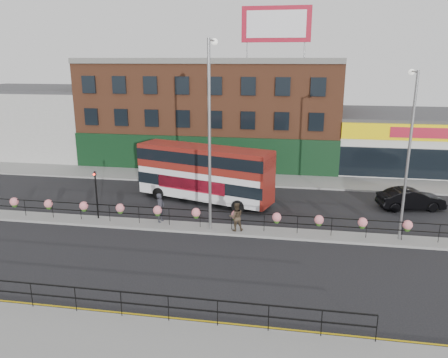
% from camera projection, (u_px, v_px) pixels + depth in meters
% --- Properties ---
extents(ground, '(120.00, 120.00, 0.00)m').
position_uv_depth(ground, '(216.00, 230.00, 27.22)').
color(ground, black).
rests_on(ground, ground).
extents(south_pavement, '(60.00, 4.00, 0.15)m').
position_uv_depth(south_pavement, '(154.00, 352.00, 15.80)').
color(south_pavement, gray).
rests_on(south_pavement, ground).
extents(north_pavement, '(60.00, 4.00, 0.15)m').
position_uv_depth(north_pavement, '(241.00, 179.00, 38.60)').
color(north_pavement, gray).
rests_on(north_pavement, ground).
extents(median, '(60.00, 1.60, 0.15)m').
position_uv_depth(median, '(216.00, 229.00, 27.20)').
color(median, gray).
rests_on(median, ground).
extents(yellow_line_inner, '(60.00, 0.10, 0.01)m').
position_uv_depth(yellow_line_inner, '(172.00, 318.00, 18.01)').
color(yellow_line_inner, gold).
rests_on(yellow_line_inner, ground).
extents(yellow_line_outer, '(60.00, 0.10, 0.01)m').
position_uv_depth(yellow_line_outer, '(171.00, 320.00, 17.83)').
color(yellow_line_outer, gold).
rests_on(yellow_line_outer, ground).
extents(brick_building, '(25.00, 12.21, 10.30)m').
position_uv_depth(brick_building, '(214.00, 110.00, 45.47)').
color(brick_building, brown).
rests_on(brick_building, ground).
extents(supermarket, '(15.00, 12.25, 5.30)m').
position_uv_depth(supermarket, '(414.00, 140.00, 42.80)').
color(supermarket, silver).
rests_on(supermarket, ground).
extents(warehouse_west, '(15.50, 12.00, 7.30)m').
position_uv_depth(warehouse_west, '(38.00, 120.00, 49.22)').
color(warehouse_west, '#ABAAA5').
rests_on(warehouse_west, ground).
extents(billboard, '(6.00, 0.29, 4.40)m').
position_uv_depth(billboard, '(276.00, 24.00, 37.53)').
color(billboard, '#A41327').
rests_on(billboard, brick_building).
extents(median_railing, '(30.04, 0.56, 1.23)m').
position_uv_depth(median_railing, '(216.00, 214.00, 26.94)').
color(median_railing, black).
rests_on(median_railing, median).
extents(south_railing, '(20.04, 0.05, 1.12)m').
position_uv_depth(south_railing, '(121.00, 298.00, 17.70)').
color(south_railing, black).
rests_on(south_railing, south_pavement).
extents(double_decker_bus, '(10.55, 5.37, 4.16)m').
position_uv_depth(double_decker_bus, '(205.00, 168.00, 32.00)').
color(double_decker_bus, white).
rests_on(double_decker_bus, ground).
extents(car, '(3.32, 5.14, 1.49)m').
position_uv_depth(car, '(411.00, 199.00, 30.86)').
color(car, black).
rests_on(car, ground).
extents(pedestrian_a, '(0.84, 0.68, 1.90)m').
position_uv_depth(pedestrian_a, '(160.00, 208.00, 28.02)').
color(pedestrian_a, '#2A2A33').
rests_on(pedestrian_a, median).
extents(pedestrian_b, '(1.26, 1.18, 1.77)m').
position_uv_depth(pedestrian_b, '(236.00, 217.00, 26.56)').
color(pedestrian_b, '#423526').
rests_on(pedestrian_b, median).
extents(lamp_column_west, '(0.41, 1.99, 11.34)m').
position_uv_depth(lamp_column_west, '(210.00, 120.00, 25.57)').
color(lamp_column_west, gray).
rests_on(lamp_column_west, median).
extents(lamp_column_east, '(0.35, 1.69, 9.63)m').
position_uv_depth(lamp_column_east, '(409.00, 142.00, 24.24)').
color(lamp_column_east, gray).
rests_on(lamp_column_east, median).
extents(traffic_light_median, '(0.15, 0.28, 3.65)m').
position_uv_depth(traffic_light_median, '(96.00, 184.00, 28.25)').
color(traffic_light_median, black).
rests_on(traffic_light_median, median).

